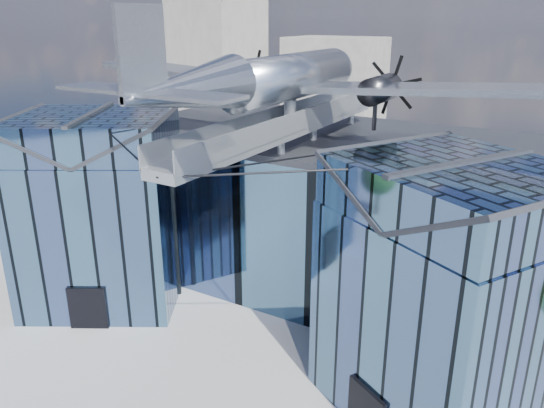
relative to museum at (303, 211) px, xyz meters
The scene contains 3 objects.
ground_plane 8.03m from the museum, 90.00° to the right, with size 120.00×120.00×0.00m, color gray.
museum is the anchor object (origin of this frame).
bg_towers 44.92m from the museum, 88.14° to the left, with size 77.00×24.50×26.00m.
Camera 1 is at (14.22, -22.08, 17.23)m, focal length 35.00 mm.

